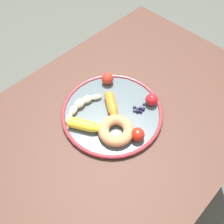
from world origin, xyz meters
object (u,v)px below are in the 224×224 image
tomato_mid (138,135)px  carrot_yellow (89,126)px  dining_table (107,138)px  plate (112,112)px  tomato_near (107,79)px  tomato_far (152,100)px  donut (116,130)px  blueberry_pile (140,109)px  banana (81,105)px  carrot_orange (112,108)px

tomato_mid → carrot_yellow: bearing=122.6°
dining_table → plate: size_ratio=3.56×
tomato_near → tomato_mid: (-0.10, -0.23, 0.00)m
dining_table → tomato_near: tomato_near is taller
carrot_yellow → tomato_far: tomato_far is taller
plate → tomato_near: bearing=51.7°
carrot_yellow → donut: 0.09m
tomato_mid → tomato_far: size_ratio=1.02×
carrot_yellow → blueberry_pile: bearing=-21.2°
plate → tomato_far: tomato_far is taller
dining_table → blueberry_pile: (0.11, -0.04, 0.11)m
tomato_mid → tomato_far: 0.15m
banana → tomato_near: size_ratio=3.85×
blueberry_pile → banana: bearing=131.0°
dining_table → donut: size_ratio=10.69×
plate → tomato_mid: bearing=-97.2°
blueberry_pile → tomato_near: 0.16m
dining_table → banana: (-0.02, 0.11, 0.11)m
carrot_orange → blueberry_pile: 0.09m
plate → carrot_yellow: size_ratio=2.58×
banana → blueberry_pile: size_ratio=3.85×
banana → tomato_near: tomato_near is taller
plate → carrot_orange: 0.02m
banana → carrot_orange: 0.11m
carrot_orange → tomato_far: size_ratio=2.79×
banana → carrot_orange: (0.06, -0.09, 0.00)m
tomato_far → tomato_near: bearing=102.1°
carrot_yellow → blueberry_pile: (0.17, -0.06, -0.01)m
tomato_mid → plate: bearing=82.8°
blueberry_pile → dining_table: bearing=160.7°
plate → carrot_orange: bearing=18.5°
banana → plate: bearing=-56.0°
carrot_orange → carrot_yellow: 0.10m
banana → tomato_mid: tomato_mid is taller
plate → tomato_mid: 0.13m
plate → tomato_far: 0.14m
carrot_yellow → blueberry_pile: size_ratio=3.10×
tomato_near → carrot_orange: bearing=-127.5°
plate → tomato_near: (0.08, 0.10, 0.02)m
carrot_orange → tomato_mid: 0.13m
dining_table → carrot_orange: (0.05, 0.02, 0.11)m
blueberry_pile → tomato_far: (0.05, -0.01, 0.01)m
donut → tomato_far: 0.17m
dining_table → carrot_yellow: size_ratio=9.16×
tomato_near → tomato_far: 0.18m
banana → tomato_far: 0.24m
carrot_yellow → tomato_near: bearing=28.7°
carrot_orange → blueberry_pile: bearing=-42.6°
blueberry_pile → tomato_mid: 0.11m
blueberry_pile → tomato_mid: size_ratio=0.99×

